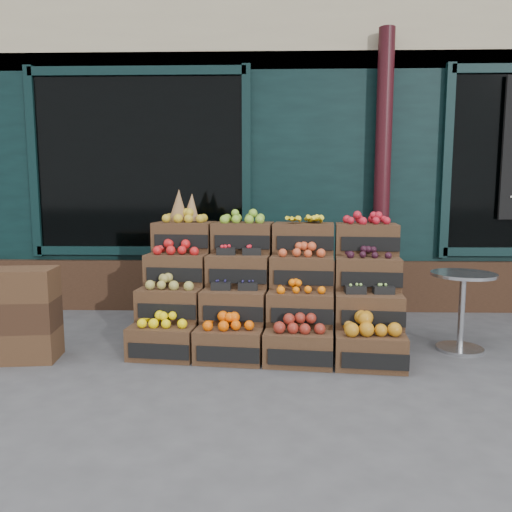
{
  "coord_description": "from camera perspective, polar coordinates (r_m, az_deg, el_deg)",
  "views": [
    {
      "loc": [
        -0.08,
        -3.71,
        1.44
      ],
      "look_at": [
        -0.2,
        0.7,
        0.85
      ],
      "focal_mm": 35.0,
      "sensor_mm": 36.0,
      "label": 1
    }
  ],
  "objects": [
    {
      "name": "ground",
      "position": [
        3.98,
        2.68,
        -13.58
      ],
      "size": [
        60.0,
        60.0,
        0.0
      ],
      "primitive_type": "plane",
      "color": "#464649",
      "rests_on": "ground"
    },
    {
      "name": "shop_facade",
      "position": [
        8.88,
        2.14,
        13.77
      ],
      "size": [
        12.0,
        6.24,
        4.8
      ],
      "color": "black",
      "rests_on": "ground"
    },
    {
      "name": "crate_display",
      "position": [
        4.63,
        1.53,
        -4.77
      ],
      "size": [
        2.42,
        1.37,
        1.45
      ],
      "rotation": [
        0.0,
        0.0,
        -0.11
      ],
      "color": "#432B1A",
      "rests_on": "ground"
    },
    {
      "name": "spare_crates",
      "position": [
        4.66,
        -24.94,
        -6.09
      ],
      "size": [
        0.56,
        0.42,
        0.79
      ],
      "rotation": [
        0.0,
        0.0,
        0.11
      ],
      "color": "#432B1A",
      "rests_on": "ground"
    },
    {
      "name": "bistro_table",
      "position": [
        4.83,
        22.48,
        -4.91
      ],
      "size": [
        0.56,
        0.56,
        0.71
      ],
      "rotation": [
        0.0,
        0.0,
        0.39
      ],
      "color": "silver",
      "rests_on": "ground"
    },
    {
      "name": "shopkeeper",
      "position": [
        6.51,
        -8.56,
        4.12
      ],
      "size": [
        0.79,
        0.53,
        2.11
      ],
      "primitive_type": "imported",
      "rotation": [
        0.0,
        0.0,
        3.11
      ],
      "color": "#195A22",
      "rests_on": "ground"
    }
  ]
}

